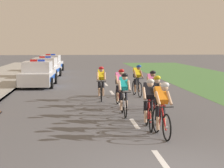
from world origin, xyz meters
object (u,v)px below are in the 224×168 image
Objects in this scene: cyclist_eighth at (137,80)px; police_car_nearest at (38,75)px; cyclist_second at (149,103)px; cyclist_third at (155,98)px; cyclist_fourth at (124,94)px; cyclist_sixth at (120,87)px; police_car_third at (51,64)px; police_car_second at (45,69)px; cyclist_lead at (162,108)px; cyclist_fifth at (152,89)px; cyclist_seventh at (101,83)px.

police_car_nearest reaches higher than cyclist_eighth.
cyclist_second is 7.38m from cyclist_eighth.
cyclist_third is at bearing 69.94° from cyclist_second.
cyclist_sixth is at bearing 87.17° from cyclist_fourth.
police_car_third is at bearing 106.81° from cyclist_eighth.
police_car_second and police_car_third have the same top height.
cyclist_second is at bearing -76.37° from police_car_second.
cyclist_fifth is (0.58, 4.47, 0.00)m from cyclist_lead.
cyclist_fifth is at bearing -40.35° from cyclist_sixth.
cyclist_fourth is at bearing -103.89° from cyclist_eighth.
cyclist_third is 1.00× the size of cyclist_sixth.
cyclist_second is at bearing -102.15° from cyclist_fifth.
cyclist_sixth is at bearing 94.87° from cyclist_second.
cyclist_fifth and cyclist_sixth have the same top height.
cyclist_third is 3.37m from cyclist_sixth.
cyclist_fourth and cyclist_seventh have the same top height.
police_car_second reaches higher than cyclist_third.
cyclist_lead is 4.51m from cyclist_fifth.
cyclist_third is 0.39× the size of police_car_nearest.
cyclist_eighth is at bearing 33.42° from cyclist_seventh.
cyclist_third is 0.38× the size of police_car_third.
cyclist_lead and cyclist_sixth have the same top height.
police_car_second is (-4.02, 13.73, -0.11)m from cyclist_sixth.
cyclist_second is 1.00× the size of cyclist_seventh.
cyclist_fifth is at bearing 82.57° from cyclist_lead.
police_car_second reaches higher than cyclist_fourth.
police_car_third is at bearing 99.97° from cyclist_fourth.
cyclist_fifth is 3.22m from cyclist_seventh.
cyclist_third and cyclist_sixth have the same top height.
police_car_third reaches higher than cyclist_eighth.
cyclist_second is 18.65m from police_car_second.
police_car_nearest reaches higher than cyclist_sixth.
police_car_nearest reaches higher than cyclist_third.
cyclist_seventh is at bearing -61.22° from police_car_nearest.
police_car_second is at bearing 103.38° from cyclist_lead.
police_car_second is at bearing -90.00° from police_car_third.
police_car_nearest is (-5.14, 8.82, -0.11)m from cyclist_fifth.
cyclist_lead is at bearing -80.58° from cyclist_seventh.
police_car_third is at bearing 90.00° from police_car_second.
cyclist_seventh is at bearing 97.92° from cyclist_fourth.
cyclist_lead is 14.05m from police_car_nearest.
police_car_nearest is 0.99× the size of police_car_second.
cyclist_eighth is at bearing -43.60° from police_car_nearest.
cyclist_third is 1.00× the size of cyclist_fourth.
police_car_second is (-3.91, 15.91, -0.11)m from cyclist_fourth.
police_car_third reaches higher than cyclist_fourth.
cyclist_fourth is at bearing 102.28° from cyclist_second.
cyclist_seventh is 0.38× the size of police_car_third.
cyclist_eighth is 17.90m from police_car_third.
cyclist_third is 2.35m from cyclist_fifth.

